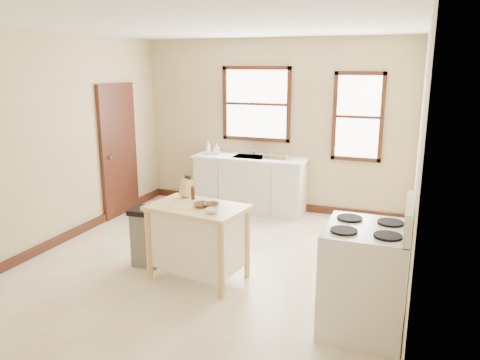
# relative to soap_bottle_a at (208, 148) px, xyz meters

# --- Properties ---
(floor) EXTENTS (5.00, 5.00, 0.00)m
(floor) POSITION_rel_soap_bottle_a_xyz_m (1.02, -2.11, -1.04)
(floor) COLOR beige
(floor) RESTS_ON ground
(ceiling) EXTENTS (5.00, 5.00, 0.00)m
(ceiling) POSITION_rel_soap_bottle_a_xyz_m (1.02, -2.11, 1.76)
(ceiling) COLOR white
(ceiling) RESTS_ON ground
(wall_back) EXTENTS (4.50, 0.04, 2.80)m
(wall_back) POSITION_rel_soap_bottle_a_xyz_m (1.02, 0.39, 0.36)
(wall_back) COLOR #D6B88C
(wall_back) RESTS_ON ground
(wall_left) EXTENTS (0.04, 5.00, 2.80)m
(wall_left) POSITION_rel_soap_bottle_a_xyz_m (-1.23, -2.11, 0.36)
(wall_left) COLOR #D6B88C
(wall_left) RESTS_ON ground
(wall_right) EXTENTS (0.04, 5.00, 2.80)m
(wall_right) POSITION_rel_soap_bottle_a_xyz_m (3.27, -2.11, 0.36)
(wall_right) COLOR #D6B88C
(wall_right) RESTS_ON ground
(window_main) EXTENTS (1.17, 0.06, 1.22)m
(window_main) POSITION_rel_soap_bottle_a_xyz_m (0.72, 0.37, 0.71)
(window_main) COLOR #36190E
(window_main) RESTS_ON wall_back
(window_side) EXTENTS (0.77, 0.06, 1.37)m
(window_side) POSITION_rel_soap_bottle_a_xyz_m (2.37, 0.37, 0.56)
(window_side) COLOR #36190E
(window_side) RESTS_ON wall_back
(door_left) EXTENTS (0.06, 0.90, 2.10)m
(door_left) POSITION_rel_soap_bottle_a_xyz_m (-1.19, -0.81, 0.01)
(door_left) COLOR #36190E
(door_left) RESTS_ON ground
(baseboard_back) EXTENTS (4.50, 0.04, 0.12)m
(baseboard_back) POSITION_rel_soap_bottle_a_xyz_m (1.02, 0.36, -0.98)
(baseboard_back) COLOR #36190E
(baseboard_back) RESTS_ON ground
(baseboard_left) EXTENTS (0.04, 5.00, 0.12)m
(baseboard_left) POSITION_rel_soap_bottle_a_xyz_m (-1.20, -2.11, -0.98)
(baseboard_left) COLOR #36190E
(baseboard_left) RESTS_ON ground
(sink_counter) EXTENTS (1.86, 0.62, 0.92)m
(sink_counter) POSITION_rel_soap_bottle_a_xyz_m (0.72, 0.09, -0.58)
(sink_counter) COLOR silver
(sink_counter) RESTS_ON ground
(faucet) EXTENTS (0.03, 0.03, 0.22)m
(faucet) POSITION_rel_soap_bottle_a_xyz_m (0.72, 0.27, -0.01)
(faucet) COLOR silver
(faucet) RESTS_ON sink_counter
(soap_bottle_a) EXTENTS (0.10, 0.10, 0.23)m
(soap_bottle_a) POSITION_rel_soap_bottle_a_xyz_m (0.00, 0.00, 0.00)
(soap_bottle_a) COLOR #B2B2B2
(soap_bottle_a) RESTS_ON sink_counter
(soap_bottle_b) EXTENTS (0.10, 0.10, 0.18)m
(soap_bottle_b) POSITION_rel_soap_bottle_a_xyz_m (0.13, 0.06, -0.02)
(soap_bottle_b) COLOR #B2B2B2
(soap_bottle_b) RESTS_ON sink_counter
(dish_rack) EXTENTS (0.44, 0.35, 0.10)m
(dish_rack) POSITION_rel_soap_bottle_a_xyz_m (1.19, 0.05, -0.06)
(dish_rack) COLOR silver
(dish_rack) RESTS_ON sink_counter
(kitchen_island) EXTENTS (1.14, 0.81, 0.86)m
(kitchen_island) POSITION_rel_soap_bottle_a_xyz_m (1.03, -2.53, -0.60)
(kitchen_island) COLOR #E9C889
(kitchen_island) RESTS_ON ground
(knife_block) EXTENTS (0.13, 0.13, 0.20)m
(knife_block) POSITION_rel_soap_bottle_a_xyz_m (0.74, -2.25, -0.07)
(knife_block) COLOR tan
(knife_block) RESTS_ON kitchen_island
(pepper_grinder) EXTENTS (0.06, 0.06, 0.15)m
(pepper_grinder) POSITION_rel_soap_bottle_a_xyz_m (0.87, -2.32, -0.10)
(pepper_grinder) COLOR #472213
(pepper_grinder) RESTS_ON kitchen_island
(bowl_a) EXTENTS (0.24, 0.24, 0.04)m
(bowl_a) POSITION_rel_soap_bottle_a_xyz_m (1.09, -2.55, -0.15)
(bowl_a) COLOR brown
(bowl_a) RESTS_ON kitchen_island
(bowl_b) EXTENTS (0.23, 0.23, 0.04)m
(bowl_b) POSITION_rel_soap_bottle_a_xyz_m (1.19, -2.50, -0.15)
(bowl_b) COLOR brown
(bowl_b) RESTS_ON kitchen_island
(bowl_c) EXTENTS (0.16, 0.16, 0.05)m
(bowl_c) POSITION_rel_soap_bottle_a_xyz_m (1.29, -2.71, -0.15)
(bowl_c) COLOR white
(bowl_c) RESTS_ON kitchen_island
(trash_bin) EXTENTS (0.39, 0.33, 0.72)m
(trash_bin) POSITION_rel_soap_bottle_a_xyz_m (0.30, -2.42, -0.68)
(trash_bin) COLOR slate
(trash_bin) RESTS_ON ground
(gas_stove) EXTENTS (0.79, 0.80, 1.25)m
(gas_stove) POSITION_rel_soap_bottle_a_xyz_m (2.90, -2.94, -0.41)
(gas_stove) COLOR white
(gas_stove) RESTS_ON ground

